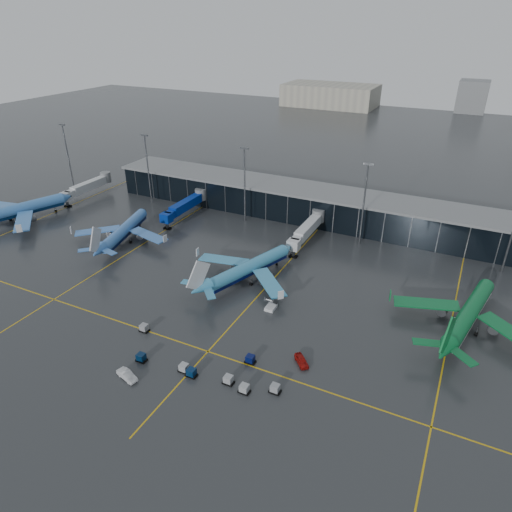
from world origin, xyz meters
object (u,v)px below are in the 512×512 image
at_px(airliner_klm_near, 249,260).
at_px(baggage_carts, 205,367).
at_px(airliner_aer_lingus, 471,305).
at_px(mobile_airstair, 271,306).
at_px(service_van_white, 127,375).
at_px(airliner_klm_west, 15,203).
at_px(service_van_red, 302,361).
at_px(airliner_arkefly, 123,224).

xyz_separation_m(airliner_klm_near, baggage_carts, (8.30, -35.45, -4.98)).
xyz_separation_m(airliner_aer_lingus, mobile_airstair, (-42.78, -13.11, -5.30)).
bearing_deg(service_van_white, airliner_aer_lingus, -35.62).
height_order(airliner_klm_west, airliner_aer_lingus, airliner_klm_west).
xyz_separation_m(mobile_airstair, service_van_red, (13.75, -15.05, 0.01)).
xyz_separation_m(airliner_klm_near, airliner_aer_lingus, (53.83, 2.97, 0.33)).
xyz_separation_m(airliner_klm_west, airliner_arkefly, (42.63, 4.59, -0.98)).
height_order(airliner_klm_near, airliner_aer_lingus, airliner_aer_lingus).
height_order(airliner_aer_lingus, service_van_white, airliner_aer_lingus).
xyz_separation_m(airliner_klm_west, mobile_airstair, (99.58, -9.75, -5.84)).
height_order(airliner_klm_west, service_van_red, airliner_klm_west).
xyz_separation_m(airliner_klm_near, service_van_white, (-4.10, -44.25, -4.93)).
bearing_deg(airliner_aer_lingus, airliner_arkefly, -169.13).
height_order(airliner_klm_west, service_van_white, airliner_klm_west).
bearing_deg(mobile_airstair, baggage_carts, -96.73).
height_order(airliner_klm_near, baggage_carts, airliner_klm_near).
bearing_deg(service_van_red, airliner_klm_near, 92.15).
height_order(airliner_klm_west, airliner_klm_near, airliner_klm_west).
relative_size(mobile_airstair, service_van_white, 0.70).
distance_m(baggage_carts, mobile_airstair, 25.46).
distance_m(airliner_klm_west, airliner_arkefly, 42.89).
height_order(baggage_carts, mobile_airstair, mobile_airstair).
bearing_deg(airliner_aer_lingus, service_van_red, -124.30).
bearing_deg(airliner_klm_near, baggage_carts, -58.22).
distance_m(airliner_arkefly, mobile_airstair, 58.92).
height_order(mobile_airstair, service_van_red, mobile_airstair).
bearing_deg(airliner_arkefly, airliner_aer_lingus, -15.73).
xyz_separation_m(airliner_klm_west, airliner_aer_lingus, (142.35, 3.36, -0.54)).
distance_m(service_van_red, service_van_white, 34.62).
distance_m(airliner_klm_west, airliner_klm_near, 88.53).
height_order(airliner_aer_lingus, mobile_airstair, airliner_aer_lingus).
bearing_deg(airliner_klm_near, service_van_white, -76.70).
height_order(airliner_klm_west, mobile_airstair, airliner_klm_west).
relative_size(service_van_red, service_van_white, 0.93).
height_order(airliner_arkefly, service_van_red, airliner_arkefly).
distance_m(airliner_klm_west, service_van_red, 116.15).
bearing_deg(baggage_carts, service_van_white, -144.63).
distance_m(airliner_klm_near, mobile_airstair, 15.80).
height_order(airliner_klm_near, service_van_white, airliner_klm_near).
relative_size(airliner_klm_near, service_van_red, 8.12).
height_order(airliner_klm_near, mobile_airstair, airliner_klm_near).
xyz_separation_m(airliner_klm_near, service_van_red, (24.80, -25.19, -4.95)).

